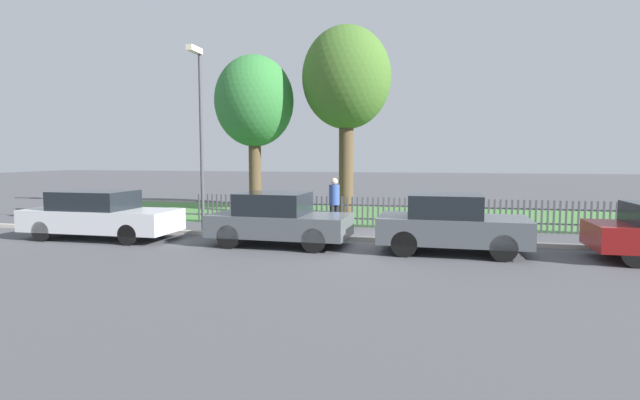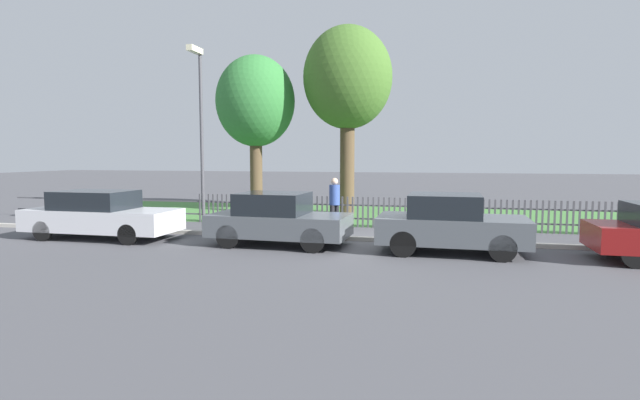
{
  "view_description": "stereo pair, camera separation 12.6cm",
  "coord_description": "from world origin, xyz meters",
  "px_view_note": "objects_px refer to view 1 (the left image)",
  "views": [
    {
      "loc": [
        1.37,
        -14.32,
        2.5
      ],
      "look_at": [
        -2.1,
        1.0,
        1.1
      ],
      "focal_mm": 28.0,
      "sensor_mm": 36.0,
      "label": 1
    },
    {
      "loc": [
        1.49,
        -14.29,
        2.5
      ],
      "look_at": [
        -2.1,
        1.0,
        1.1
      ],
      "focal_mm": 28.0,
      "sensor_mm": 36.0,
      "label": 2
    }
  ],
  "objects_px": {
    "parked_car_black_saloon": "(278,219)",
    "tree_nearest_kerb": "(254,103)",
    "tree_behind_motorcycle": "(347,80)",
    "pedestrian_near_fence": "(334,201)",
    "covered_motorcycle": "(287,210)",
    "street_lamp": "(200,118)",
    "parked_car_silver_hatchback": "(100,215)",
    "parked_car_navy_estate": "(451,223)"
  },
  "relations": [
    {
      "from": "tree_behind_motorcycle",
      "to": "street_lamp",
      "type": "distance_m",
      "value": 7.58
    },
    {
      "from": "parked_car_silver_hatchback",
      "to": "covered_motorcycle",
      "type": "relative_size",
      "value": 2.36
    },
    {
      "from": "parked_car_black_saloon",
      "to": "tree_nearest_kerb",
      "type": "xyz_separation_m",
      "value": [
        -3.44,
        7.53,
        4.05
      ]
    },
    {
      "from": "parked_car_navy_estate",
      "to": "tree_nearest_kerb",
      "type": "relative_size",
      "value": 0.55
    },
    {
      "from": "parked_car_black_saloon",
      "to": "street_lamp",
      "type": "bearing_deg",
      "value": 153.81
    },
    {
      "from": "parked_car_silver_hatchback",
      "to": "tree_behind_motorcycle",
      "type": "relative_size",
      "value": 0.58
    },
    {
      "from": "parked_car_black_saloon",
      "to": "pedestrian_near_fence",
      "type": "height_order",
      "value": "pedestrian_near_fence"
    },
    {
      "from": "covered_motorcycle",
      "to": "tree_behind_motorcycle",
      "type": "bearing_deg",
      "value": 78.37
    },
    {
      "from": "parked_car_black_saloon",
      "to": "pedestrian_near_fence",
      "type": "relative_size",
      "value": 2.22
    },
    {
      "from": "parked_car_navy_estate",
      "to": "covered_motorcycle",
      "type": "xyz_separation_m",
      "value": [
        -5.36,
        3.26,
        -0.12
      ]
    },
    {
      "from": "parked_car_navy_estate",
      "to": "pedestrian_near_fence",
      "type": "distance_m",
      "value": 4.87
    },
    {
      "from": "parked_car_black_saloon",
      "to": "tree_behind_motorcycle",
      "type": "relative_size",
      "value": 0.49
    },
    {
      "from": "parked_car_navy_estate",
      "to": "tree_behind_motorcycle",
      "type": "relative_size",
      "value": 0.47
    },
    {
      "from": "tree_nearest_kerb",
      "to": "tree_behind_motorcycle",
      "type": "height_order",
      "value": "tree_behind_motorcycle"
    },
    {
      "from": "tree_behind_motorcycle",
      "to": "pedestrian_near_fence",
      "type": "distance_m",
      "value": 6.77
    },
    {
      "from": "parked_car_black_saloon",
      "to": "covered_motorcycle",
      "type": "height_order",
      "value": "parked_car_black_saloon"
    },
    {
      "from": "parked_car_silver_hatchback",
      "to": "parked_car_black_saloon",
      "type": "bearing_deg",
      "value": 1.73
    },
    {
      "from": "parked_car_silver_hatchback",
      "to": "parked_car_black_saloon",
      "type": "distance_m",
      "value": 5.58
    },
    {
      "from": "street_lamp",
      "to": "pedestrian_near_fence",
      "type": "bearing_deg",
      "value": 19.65
    },
    {
      "from": "pedestrian_near_fence",
      "to": "parked_car_black_saloon",
      "type": "bearing_deg",
      "value": 9.73
    },
    {
      "from": "parked_car_silver_hatchback",
      "to": "tree_nearest_kerb",
      "type": "xyz_separation_m",
      "value": [
        2.13,
        7.67,
        4.06
      ]
    },
    {
      "from": "tree_nearest_kerb",
      "to": "parked_car_navy_estate",
      "type": "bearing_deg",
      "value": -43.1
    },
    {
      "from": "parked_car_navy_estate",
      "to": "tree_nearest_kerb",
      "type": "height_order",
      "value": "tree_nearest_kerb"
    },
    {
      "from": "tree_nearest_kerb",
      "to": "pedestrian_near_fence",
      "type": "height_order",
      "value": "tree_nearest_kerb"
    },
    {
      "from": "parked_car_silver_hatchback",
      "to": "tree_nearest_kerb",
      "type": "height_order",
      "value": "tree_nearest_kerb"
    },
    {
      "from": "pedestrian_near_fence",
      "to": "street_lamp",
      "type": "bearing_deg",
      "value": -43.58
    },
    {
      "from": "tree_behind_motorcycle",
      "to": "pedestrian_near_fence",
      "type": "bearing_deg",
      "value": -84.84
    },
    {
      "from": "parked_car_black_saloon",
      "to": "street_lamp",
      "type": "height_order",
      "value": "street_lamp"
    },
    {
      "from": "parked_car_silver_hatchback",
      "to": "pedestrian_near_fence",
      "type": "xyz_separation_m",
      "value": [
        6.54,
        3.29,
        0.27
      ]
    },
    {
      "from": "parked_car_silver_hatchback",
      "to": "pedestrian_near_fence",
      "type": "relative_size",
      "value": 2.62
    },
    {
      "from": "parked_car_silver_hatchback",
      "to": "parked_car_navy_estate",
      "type": "bearing_deg",
      "value": 0.93
    },
    {
      "from": "parked_car_silver_hatchback",
      "to": "tree_behind_motorcycle",
      "type": "distance_m",
      "value": 11.32
    },
    {
      "from": "street_lamp",
      "to": "parked_car_black_saloon",
      "type": "bearing_deg",
      "value": -28.15
    },
    {
      "from": "parked_car_silver_hatchback",
      "to": "pedestrian_near_fence",
      "type": "height_order",
      "value": "pedestrian_near_fence"
    },
    {
      "from": "tree_nearest_kerb",
      "to": "street_lamp",
      "type": "distance_m",
      "value": 5.96
    },
    {
      "from": "tree_behind_motorcycle",
      "to": "street_lamp",
      "type": "bearing_deg",
      "value": -120.21
    },
    {
      "from": "covered_motorcycle",
      "to": "street_lamp",
      "type": "bearing_deg",
      "value": -144.66
    },
    {
      "from": "parked_car_black_saloon",
      "to": "tree_behind_motorcycle",
      "type": "distance_m",
      "value": 9.43
    },
    {
      "from": "tree_behind_motorcycle",
      "to": "pedestrian_near_fence",
      "type": "relative_size",
      "value": 4.53
    },
    {
      "from": "parked_car_silver_hatchback",
      "to": "parked_car_black_saloon",
      "type": "height_order",
      "value": "parked_car_black_saloon"
    },
    {
      "from": "covered_motorcycle",
      "to": "parked_car_navy_estate",
      "type": "bearing_deg",
      "value": -28.32
    },
    {
      "from": "parked_car_navy_estate",
      "to": "street_lamp",
      "type": "distance_m",
      "value": 8.5
    }
  ]
}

